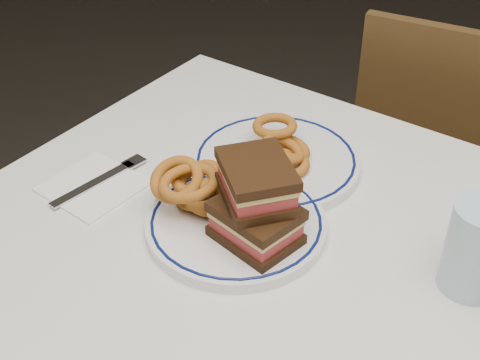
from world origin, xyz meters
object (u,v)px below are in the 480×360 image
Objects in this scene: chair_far at (441,162)px; far_plate at (276,161)px; reuben_sandwich at (256,203)px; main_plate at (236,224)px.

far_plate is at bearing -99.96° from chair_far.
reuben_sandwich is (-0.02, -0.78, 0.36)m from chair_far.
main_plate is 0.96× the size of far_plate.
reuben_sandwich is at bearing -65.22° from far_plate.
chair_far reaches higher than far_plate.
main_plate is 1.83× the size of reuben_sandwich.
chair_far is 3.18× the size of main_plate.
chair_far is at bearing 80.04° from far_plate.
chair_far is 3.04× the size of far_plate.
chair_far is 0.67m from far_plate.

